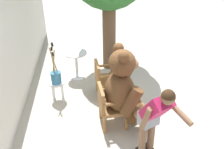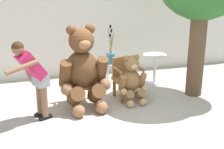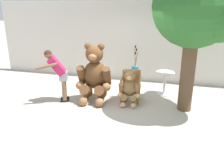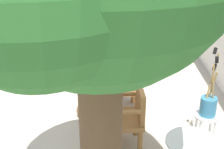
# 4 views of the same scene
# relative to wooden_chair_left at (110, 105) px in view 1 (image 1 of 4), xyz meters

# --- Properties ---
(ground_plane) EXTENTS (60.00, 60.00, 0.00)m
(ground_plane) POSITION_rel_wooden_chair_left_xyz_m (0.51, -0.50, -0.46)
(ground_plane) COLOR #B2A899
(back_wall) EXTENTS (10.00, 0.16, 2.80)m
(back_wall) POSITION_rel_wooden_chair_left_xyz_m (0.51, 1.90, 0.94)
(back_wall) COLOR beige
(back_wall) RESTS_ON ground
(wooden_chair_left) EXTENTS (0.60, 0.57, 0.86)m
(wooden_chair_left) POSITION_rel_wooden_chair_left_xyz_m (0.00, 0.00, 0.00)
(wooden_chair_left) COLOR olive
(wooden_chair_left) RESTS_ON ground
(wooden_chair_right) EXTENTS (0.60, 0.56, 0.86)m
(wooden_chair_right) POSITION_rel_wooden_chair_left_xyz_m (1.01, 0.00, 0.00)
(wooden_chair_right) COLOR olive
(wooden_chair_right) RESTS_ON ground
(teddy_bear_large) EXTENTS (0.99, 0.97, 1.65)m
(teddy_bear_large) POSITION_rel_wooden_chair_left_xyz_m (0.01, -0.27, 0.35)
(teddy_bear_large) COLOR brown
(teddy_bear_large) RESTS_ON ground
(teddy_bear_small) EXTENTS (0.60, 0.58, 1.00)m
(teddy_bear_small) POSITION_rel_wooden_chair_left_xyz_m (1.02, -0.30, 0.03)
(teddy_bear_small) COLOR olive
(teddy_bear_small) RESTS_ON ground
(person_visitor) EXTENTS (0.74, 0.68, 1.49)m
(person_visitor) POSITION_rel_wooden_chair_left_xyz_m (-0.94, -0.58, 0.43)
(person_visitor) COLOR black
(person_visitor) RESTS_ON ground
(white_stool) EXTENTS (0.34, 0.34, 0.46)m
(white_stool) POSITION_rel_wooden_chair_left_xyz_m (0.96, 1.07, -0.11)
(white_stool) COLOR silver
(white_stool) RESTS_ON ground
(brush_bucket) EXTENTS (0.22, 0.22, 0.95)m
(brush_bucket) POSITION_rel_wooden_chair_left_xyz_m (0.96, 1.07, 0.17)
(brush_bucket) COLOR teal
(brush_bucket) RESTS_ON white_stool
(round_side_table) EXTENTS (0.56, 0.56, 0.72)m
(round_side_table) POSITION_rel_wooden_chair_left_xyz_m (1.94, 0.65, -0.01)
(round_side_table) COLOR silver
(round_side_table) RESTS_ON ground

